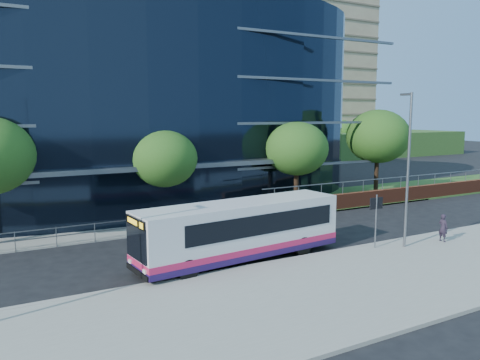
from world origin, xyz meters
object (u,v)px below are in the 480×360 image
tree_far_c (297,149)px  tree_dist_f (343,131)px  tree_far_d (378,136)px  tree_dist_e (269,131)px  streetlight_east (408,165)px  city_bus (242,230)px  street_sign (376,210)px  tree_far_b (164,159)px  pedestrian (443,228)px

tree_far_c → tree_dist_f: bearing=45.0°
tree_far_d → tree_dist_e: bearing=75.1°
streetlight_east → tree_far_c: bearing=84.9°
city_bus → street_sign: bearing=-21.0°
city_bus → tree_far_b: bearing=88.3°
tree_far_b → tree_far_d: bearing=1.5°
tree_dist_f → city_bus: 59.51m
tree_far_d → streetlight_east: bearing=-129.4°
tree_far_c → pedestrian: tree_far_c is taller
tree_far_d → streetlight_east: streetlight_east is taller
tree_dist_f → tree_far_d: bearing=-126.9°
tree_far_b → streetlight_east: size_ratio=0.76×
streetlight_east → street_sign: bearing=158.6°
tree_far_c → city_bus: tree_far_c is taller
tree_dist_e → tree_far_d: bearing=-104.9°
tree_dist_e → pedestrian: (-15.36, -42.47, -3.62)m
tree_far_d → streetlight_east: (-10.00, -12.17, -0.75)m
tree_far_c → city_bus: bearing=-137.1°
tree_far_b → tree_dist_f: size_ratio=1.00×
city_bus → tree_dist_e: bearing=50.8°
tree_far_b → streetlight_east: streetlight_east is taller
street_sign → tree_far_d: bearing=45.2°
pedestrian → street_sign: bearing=78.9°
streetlight_east → city_bus: (-8.37, 2.48, -2.92)m
tree_far_b → pedestrian: tree_far_b is taller
streetlight_east → city_bus: bearing=163.5°
tree_far_d → streetlight_east: size_ratio=0.93×
tree_dist_e → tree_dist_f: 16.13m
tree_far_c → tree_dist_f: tree_far_c is taller
tree_dist_e → tree_dist_f: (16.00, 2.00, -0.33)m
tree_far_c → city_bus: 13.13m
street_sign → tree_dist_f: size_ratio=0.46×
street_sign → tree_far_d: (11.50, 11.59, 3.04)m
tree_dist_f → streetlight_east: (-34.00, -44.17, 0.23)m
tree_far_c → pedestrian: 12.14m
tree_far_c → tree_far_d: tree_far_d is taller
city_bus → pedestrian: city_bus is taller
tree_far_b → tree_dist_e: (27.00, 30.50, 0.33)m
street_sign → tree_far_c: bearing=76.7°
tree_dist_f → streetlight_east: streetlight_east is taller
tree_dist_e → pedestrian: 45.30m
tree_far_b → tree_dist_f: 53.90m
city_bus → tree_dist_f: bearing=38.9°
tree_far_b → tree_far_d: tree_far_d is taller
tree_far_c → pedestrian: (1.64, -11.47, -3.62)m
tree_far_b → tree_far_d: 19.03m
tree_dist_f → city_bus: tree_dist_f is taller
streetlight_east → tree_far_d: bearing=50.6°
tree_far_d → pedestrian: 15.09m
tree_far_b → tree_far_c: 10.02m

